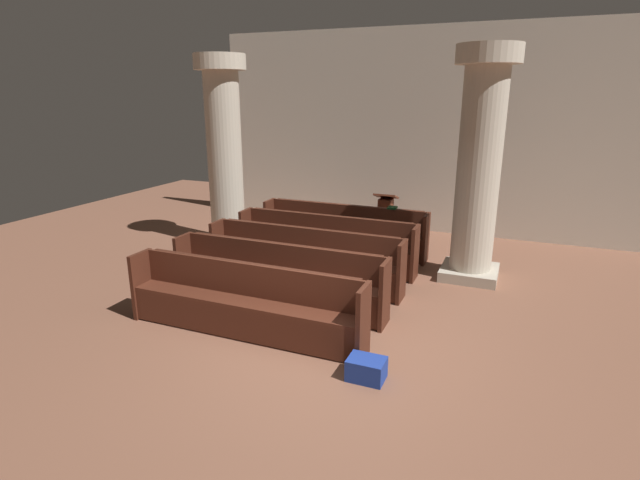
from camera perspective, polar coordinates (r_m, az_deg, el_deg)
The scene contains 12 objects.
ground_plane at distance 6.48m, azimuth 0.64°, elevation -12.01°, with size 19.20×19.20×0.00m, color brown.
back_wall at distance 11.58m, azimuth 12.24°, elevation 12.03°, with size 10.00×0.16×4.50m, color silver.
pew_row_0 at distance 9.89m, azimuth 2.72°, elevation 1.42°, with size 3.37×0.46×0.95m.
pew_row_1 at distance 9.03m, azimuth 0.63°, elevation -0.06°, with size 3.37×0.46×0.95m.
pew_row_2 at distance 8.19m, azimuth -1.88°, elevation -1.85°, with size 3.37×0.47×0.95m.
pew_row_3 at distance 7.37m, azimuth -4.98°, elevation -4.03°, with size 3.37×0.47×0.95m.
pew_row_4 at distance 6.60m, azimuth -8.84°, elevation -6.72°, with size 3.37×0.46×0.95m.
pillar_aisle_side at distance 8.60m, azimuth 17.89°, elevation 8.38°, with size 1.02×1.02×3.83m.
pillar_far_side at distance 10.41m, azimuth -10.97°, elevation 10.18°, with size 1.02×1.02×3.83m.
lectern at distance 10.68m, azimuth 7.52°, elevation 2.11°, with size 0.48×0.45×1.08m.
hymn_book at distance 9.70m, azimuth 8.34°, elevation 3.72°, with size 0.16×0.20×0.04m, color #194723.
kneeler_box_blue at distance 5.76m, azimuth 5.37°, elevation -14.60°, with size 0.42×0.31×0.25m, color navy.
Camera 1 is at (2.11, -5.28, 3.11)m, focal length 27.72 mm.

